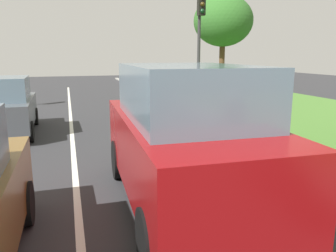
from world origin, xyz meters
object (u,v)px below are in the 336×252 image
object	(u,v)px
traffic_light_near_right	(200,29)
tree_roadside_far	(223,21)
car_suv_ahead	(184,137)
car_hatchback_far	(4,107)

from	to	relation	value
traffic_light_near_right	tree_roadside_far	distance (m)	4.99
car_suv_ahead	car_hatchback_far	size ratio (longest dim) A/B	1.22
traffic_light_near_right	tree_roadside_far	bearing A→B (deg)	52.47
car_suv_ahead	traffic_light_near_right	size ratio (longest dim) A/B	0.86
car_hatchback_far	tree_roadside_far	size ratio (longest dim) A/B	0.65
car_suv_ahead	car_hatchback_far	bearing A→B (deg)	121.84
car_hatchback_far	traffic_light_near_right	size ratio (longest dim) A/B	0.71
car_suv_ahead	tree_roadside_far	bearing A→B (deg)	64.04
car_hatchback_far	traffic_light_near_right	xyz separation A→B (m)	(7.68, 3.21, 2.66)
car_hatchback_far	tree_roadside_far	xyz separation A→B (m)	(10.68, 7.12, 3.42)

